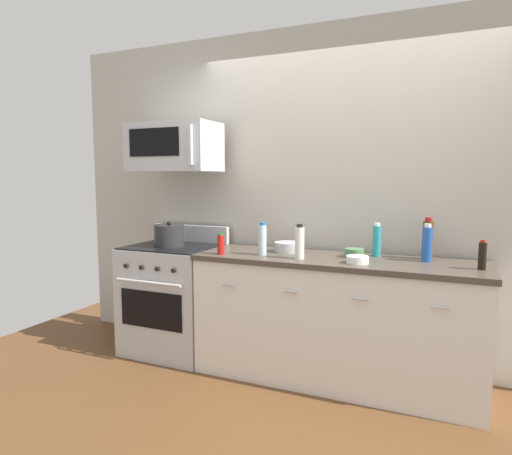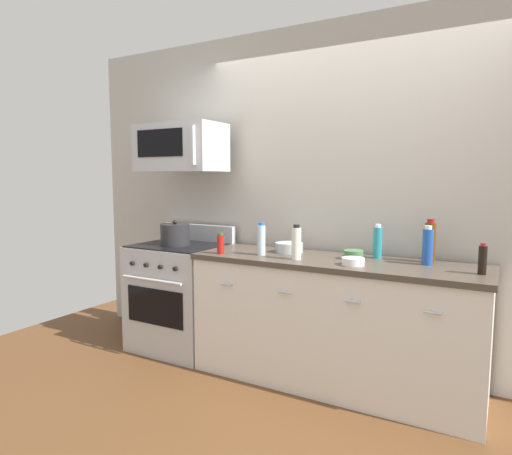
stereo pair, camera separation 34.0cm
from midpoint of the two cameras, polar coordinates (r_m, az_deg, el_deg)
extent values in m
plane|color=brown|center=(3.54, 12.57, -18.83)|extent=(6.19, 6.19, 0.00)
cube|color=#B7B2A8|center=(3.60, 14.99, 3.82)|extent=(5.16, 0.10, 2.70)
cube|color=silver|center=(3.37, 12.75, -12.04)|extent=(2.04, 0.62, 0.88)
cube|color=#473D33|center=(3.26, 12.95, -4.34)|extent=(2.07, 0.65, 0.04)
cube|color=black|center=(3.27, 11.07, -19.98)|extent=(2.04, 0.02, 0.10)
cylinder|color=silver|center=(3.28, -0.88, -7.29)|extent=(0.10, 0.02, 0.02)
cylinder|color=silver|center=(3.08, 6.85, -8.26)|extent=(0.10, 0.02, 0.02)
cylinder|color=silver|center=(2.94, 15.55, -9.17)|extent=(0.10, 0.02, 0.02)
cylinder|color=silver|center=(2.87, 24.94, -9.92)|extent=(0.10, 0.02, 0.02)
cube|color=#B7BABF|center=(3.98, -7.27, -8.85)|extent=(0.76, 0.64, 0.91)
cube|color=black|center=(3.74, -10.28, -9.99)|extent=(0.58, 0.01, 0.30)
cylinder|color=#B7BABF|center=(3.66, -10.66, -6.64)|extent=(0.61, 0.02, 0.02)
cube|color=#B7BABF|center=(4.11, -4.96, -0.74)|extent=(0.76, 0.06, 0.16)
cube|color=black|center=(3.89, -7.36, -2.28)|extent=(0.73, 0.61, 0.01)
cylinder|color=black|center=(3.80, -13.11, -4.52)|extent=(0.04, 0.02, 0.04)
cylinder|color=black|center=(3.70, -11.37, -4.77)|extent=(0.04, 0.02, 0.04)
cylinder|color=black|center=(3.61, -9.53, -5.03)|extent=(0.04, 0.02, 0.04)
cylinder|color=black|center=(3.51, -7.59, -5.29)|extent=(0.04, 0.02, 0.04)
cube|color=#B7BABF|center=(3.89, -7.09, 10.05)|extent=(0.74, 0.40, 0.40)
cube|color=black|center=(3.77, -9.72, 10.62)|extent=(0.48, 0.01, 0.22)
cube|color=#B7BABF|center=(3.54, -5.30, 10.44)|extent=(0.02, 0.04, 0.30)
cylinder|color=teal|center=(3.36, 18.11, -1.89)|extent=(0.06, 0.06, 0.23)
cylinder|color=white|center=(3.34, 18.19, 0.21)|extent=(0.04, 0.04, 0.02)
cylinder|color=silver|center=(3.33, 3.60, -1.66)|extent=(0.06, 0.06, 0.22)
cylinder|color=blue|center=(3.32, 3.62, 0.44)|extent=(0.04, 0.04, 0.02)
cylinder|color=#59330F|center=(3.33, 24.13, -1.81)|extent=(0.07, 0.07, 0.27)
cylinder|color=maroon|center=(3.31, 24.25, 0.75)|extent=(0.05, 0.05, 0.03)
cylinder|color=black|center=(3.07, 29.88, -3.68)|extent=(0.05, 0.05, 0.17)
cylinder|color=maroon|center=(3.06, 29.98, -1.92)|extent=(0.03, 0.03, 0.02)
cylinder|color=#B21914|center=(3.39, -1.69, -2.17)|extent=(0.05, 0.05, 0.15)
cylinder|color=#19721E|center=(3.38, -1.69, -0.83)|extent=(0.04, 0.04, 0.01)
cylinder|color=silver|center=(3.18, 8.25, -2.08)|extent=(0.07, 0.07, 0.23)
cylinder|color=black|center=(3.16, 8.28, 0.15)|extent=(0.04, 0.04, 0.02)
cylinder|color=#1E4CA5|center=(3.23, 23.96, -2.32)|extent=(0.07, 0.07, 0.24)
cylinder|color=silver|center=(3.21, 24.06, -0.01)|extent=(0.04, 0.04, 0.02)
cylinder|color=white|center=(3.06, 15.45, -4.23)|extent=(0.15, 0.15, 0.05)
torus|color=white|center=(3.06, 15.46, -3.84)|extent=(0.15, 0.15, 0.01)
cylinder|color=white|center=(3.07, 15.44, -4.63)|extent=(0.08, 0.08, 0.01)
cylinder|color=#477A4C|center=(3.29, 15.27, -3.39)|extent=(0.14, 0.14, 0.06)
torus|color=#477A4C|center=(3.28, 15.28, -2.90)|extent=(0.14, 0.14, 0.01)
cylinder|color=#477A4C|center=(3.29, 15.25, -3.86)|extent=(0.08, 0.08, 0.01)
cylinder|color=#B2B5BA|center=(3.48, 7.05, -2.58)|extent=(0.21, 0.21, 0.08)
torus|color=#B2B5BA|center=(3.47, 7.06, -2.04)|extent=(0.21, 0.21, 0.01)
cylinder|color=#B2B5BA|center=(3.48, 7.04, -3.11)|extent=(0.12, 0.12, 0.01)
cylinder|color=#262628|center=(3.83, -7.83, -0.93)|extent=(0.25, 0.25, 0.18)
sphere|color=black|center=(3.82, -7.86, 0.65)|extent=(0.04, 0.04, 0.04)
camera|label=1|loc=(0.17, -87.14, 0.32)|focal=31.30mm
camera|label=2|loc=(0.17, 92.86, -0.32)|focal=31.30mm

